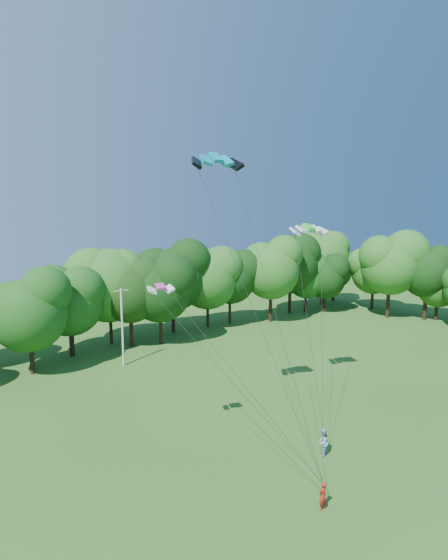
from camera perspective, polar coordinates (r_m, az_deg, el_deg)
ground at (r=24.62m, az=19.34°, el=-30.25°), size 160.00×160.00×0.00m
utility_pole at (r=45.10m, az=-13.15°, el=-5.91°), size 1.58×0.20×7.91m
kite_flyer_left at (r=25.81m, az=12.75°, el=-25.79°), size 0.58×0.40×1.53m
kite_flyer_right at (r=30.23m, az=12.76°, el=-19.93°), size 1.02×0.87×1.82m
kite_teal at (r=28.94m, az=-1.09°, el=15.72°), size 3.47×2.29×0.81m
kite_green at (r=35.38m, az=10.96°, el=6.83°), size 3.20×2.20×0.55m
kite_pink at (r=26.45m, az=-8.30°, el=-0.83°), size 1.73×1.12×0.32m
tree_back_center at (r=50.89m, az=-12.18°, el=-1.18°), size 7.39×7.39×10.75m
tree_back_east at (r=68.57m, az=10.68°, el=0.71°), size 6.50×6.50×9.45m
tree_flank_east at (r=69.37m, az=26.21°, el=-0.22°), size 6.14×6.14×8.94m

